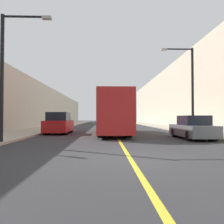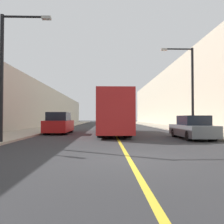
# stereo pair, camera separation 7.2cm
# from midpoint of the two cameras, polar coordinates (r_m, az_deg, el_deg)

# --- Properties ---
(ground_plane) EXTENTS (200.00, 200.00, 0.00)m
(ground_plane) POSITION_cam_midpoint_polar(r_m,az_deg,el_deg) (7.60, 4.75, -12.15)
(ground_plane) COLOR #2D2D30
(sidewalk_left) EXTENTS (3.78, 72.00, 0.13)m
(sidewalk_left) POSITION_cam_midpoint_polar(r_m,az_deg,el_deg) (38.13, -12.44, -3.47)
(sidewalk_left) COLOR #A89E8C
(sidewalk_left) RESTS_ON ground
(sidewalk_right) EXTENTS (3.78, 72.00, 0.13)m
(sidewalk_right) POSITION_cam_midpoint_polar(r_m,az_deg,el_deg) (38.47, 11.63, -3.46)
(sidewalk_right) COLOR #A89E8C
(sidewalk_right) RESTS_ON ground
(building_row_left) EXTENTS (4.00, 72.00, 6.39)m
(building_row_left) POSITION_cam_midpoint_polar(r_m,az_deg,el_deg) (39.06, -18.03, 1.20)
(building_row_left) COLOR #B7B2A3
(building_row_left) RESTS_ON ground
(building_row_right) EXTENTS (4.00, 72.00, 10.16)m
(building_row_right) POSITION_cam_midpoint_polar(r_m,az_deg,el_deg) (39.69, 17.08, 3.88)
(building_row_right) COLOR beige
(building_row_right) RESTS_ON ground
(road_center_line) EXTENTS (0.16, 72.00, 0.01)m
(road_center_line) POSITION_cam_midpoint_polar(r_m,az_deg,el_deg) (37.46, -0.35, -3.64)
(road_center_line) COLOR gold
(road_center_line) RESTS_ON ground
(bus) EXTENTS (2.47, 11.29, 3.35)m
(bus) POSITION_cam_midpoint_polar(r_m,az_deg,el_deg) (19.06, 0.34, -0.35)
(bus) COLOR #AD1E1E
(bus) RESTS_ON ground
(parked_suv_left) EXTENTS (1.91, 4.52, 1.87)m
(parked_suv_left) POSITION_cam_midpoint_polar(r_m,az_deg,el_deg) (19.75, -13.53, -3.02)
(parked_suv_left) COLOR maroon
(parked_suv_left) RESTS_ON ground
(car_right_near) EXTENTS (1.78, 4.50, 1.55)m
(car_right_near) POSITION_cam_midpoint_polar(r_m,az_deg,el_deg) (15.50, 20.37, -4.03)
(car_right_near) COLOR #51565B
(car_right_near) RESTS_ON ground
(street_lamp_left) EXTENTS (2.72, 0.24, 6.84)m
(street_lamp_left) POSITION_cam_midpoint_polar(r_m,az_deg,el_deg) (13.19, -25.70, 10.38)
(street_lamp_left) COLOR black
(street_lamp_left) RESTS_ON sidewalk_left
(street_lamp_right) EXTENTS (2.72, 0.24, 7.07)m
(street_lamp_right) POSITION_cam_midpoint_polar(r_m,az_deg,el_deg) (19.29, 19.69, 6.95)
(street_lamp_right) COLOR black
(street_lamp_right) RESTS_ON sidewalk_right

